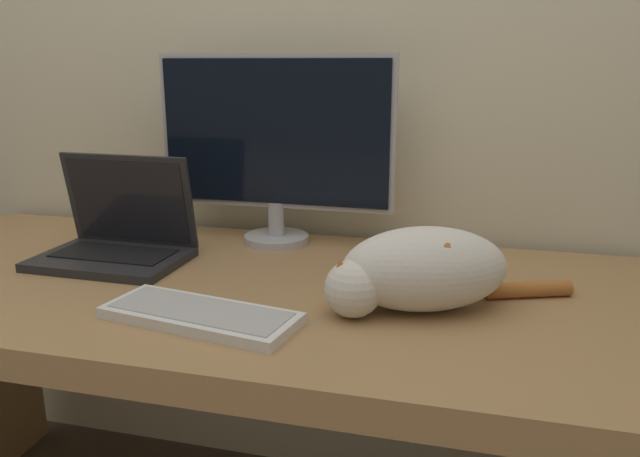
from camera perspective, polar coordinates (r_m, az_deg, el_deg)
name	(u,v)px	position (r m, az deg, el deg)	size (l,w,h in m)	color
wall_back	(295,12)	(1.68, -2.31, 19.20)	(6.40, 0.06, 2.60)	beige
desk	(237,341)	(1.38, -7.56, -10.15)	(1.78, 0.79, 0.73)	#A37A4C
monitor	(275,143)	(1.54, -4.14, 7.84)	(0.59, 0.16, 0.47)	#B2B2B7
laptop	(117,240)	(1.51, -18.08, -1.01)	(0.33, 0.23, 0.24)	#232326
external_keyboard	(200,315)	(1.14, -10.88, -7.78)	(0.37, 0.19, 0.02)	white
cat	(420,269)	(1.16, 9.10, -3.65)	(0.46, 0.29, 0.16)	silver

